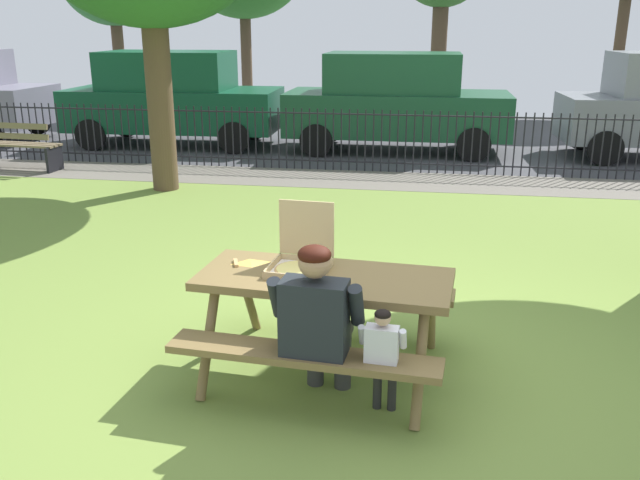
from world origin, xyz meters
name	(u,v)px	position (x,y,z in m)	size (l,w,h in m)	color
ground	(403,292)	(0.00, 1.51, -0.01)	(28.00, 11.02, 0.02)	olive
cobblestone_walkway	(416,182)	(0.00, 6.32, 0.00)	(28.00, 1.40, 0.01)	slate
street_asphalt	(421,138)	(0.00, 10.88, -0.01)	(28.00, 7.73, 0.01)	#424247
picnic_table_foreground	(324,298)	(-0.51, -0.20, 0.60)	(1.92, 1.62, 0.79)	brown
pizza_box_open	(301,257)	(-0.70, -0.09, 0.86)	(0.45, 0.47, 0.47)	tan
pizza_slice_on_table	(248,262)	(-1.12, -0.04, 0.78)	(0.27, 0.22, 0.02)	#F2C451
adult_at_table	(318,319)	(-0.48, -0.70, 0.66)	(0.63, 0.61, 1.19)	#343434
child_at_table	(383,351)	(-0.05, -0.77, 0.50)	(0.31, 0.30, 0.81)	#272727
iron_fence_streetside	(418,141)	(0.00, 7.02, 0.55)	(18.79, 0.03, 1.08)	black
park_bench_left	(14,146)	(-7.05, 6.18, 0.42)	(1.63, 0.57, 0.85)	#736246
parked_car_left	(173,97)	(-5.19, 9.08, 1.01)	(4.45, 2.02, 1.94)	#104B2F
parked_car_center	(396,101)	(-0.51, 9.09, 1.01)	(4.41, 1.92, 1.94)	#194E2F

